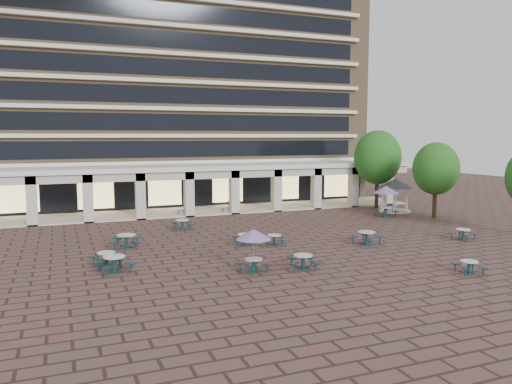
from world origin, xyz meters
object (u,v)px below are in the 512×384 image
at_px(picnic_table_1, 303,260).
at_px(picnic_table_2, 469,266).
at_px(picnic_table_0, 114,263).
at_px(gazebo, 395,187).
at_px(planter_left, 187,211).
at_px(planter_right, 231,207).

distance_m(picnic_table_1, picnic_table_2, 8.53).
height_order(picnic_table_0, picnic_table_1, picnic_table_0).
relative_size(picnic_table_0, gazebo, 0.67).
distance_m(picnic_table_0, planter_left, 18.68).
bearing_deg(picnic_table_1, gazebo, 59.13).
distance_m(planter_left, planter_right, 4.14).
bearing_deg(picnic_table_1, planter_left, 112.37).
height_order(picnic_table_1, planter_left, planter_left).
bearing_deg(picnic_table_0, planter_left, 48.79).
xyz_separation_m(picnic_table_0, picnic_table_1, (9.46, -3.02, -0.06)).
xyz_separation_m(picnic_table_2, gazebo, (9.70, 18.97, 1.94)).
relative_size(picnic_table_0, picnic_table_1, 1.11).
xyz_separation_m(picnic_table_1, picnic_table_2, (7.54, -3.99, -0.05)).
distance_m(picnic_table_0, gazebo, 29.31).
xyz_separation_m(picnic_table_0, planter_left, (7.99, 16.89, -0.08)).
height_order(picnic_table_0, planter_right, planter_right).
height_order(picnic_table_2, gazebo, gazebo).
bearing_deg(gazebo, picnic_table_2, -117.09).
height_order(picnic_table_2, planter_left, planter_left).
bearing_deg(planter_right, picnic_table_2, -78.49).
bearing_deg(planter_right, gazebo, -18.70).
xyz_separation_m(planter_left, planter_right, (4.14, -0.00, 0.15)).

